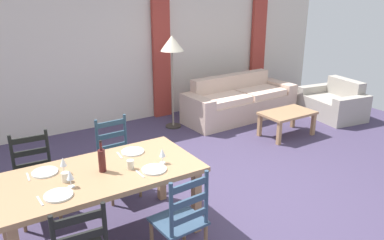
% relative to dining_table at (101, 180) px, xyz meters
% --- Properties ---
extents(ground_plane, '(9.60, 9.60, 0.02)m').
position_rel_dining_table_xyz_m(ground_plane, '(1.52, -0.00, -0.67)').
color(ground_plane, '#423755').
extents(wall_far, '(9.60, 0.16, 2.70)m').
position_rel_dining_table_xyz_m(wall_far, '(1.52, 3.30, 0.69)').
color(wall_far, beige).
rests_on(wall_far, ground_plane).
extents(curtain_panel_left, '(0.35, 0.08, 2.20)m').
position_rel_dining_table_xyz_m(curtain_panel_left, '(2.36, 3.16, 0.44)').
color(curtain_panel_left, '#A5392F').
rests_on(curtain_panel_left, ground_plane).
extents(curtain_panel_right, '(0.35, 0.08, 2.20)m').
position_rel_dining_table_xyz_m(curtain_panel_right, '(4.76, 3.16, 0.44)').
color(curtain_panel_right, '#A5392F').
rests_on(curtain_panel_right, ground_plane).
extents(dining_table, '(1.90, 0.96, 0.75)m').
position_rel_dining_table_xyz_m(dining_table, '(0.00, 0.00, 0.00)').
color(dining_table, '#A67C56').
rests_on(dining_table, ground_plane).
extents(dining_chair_near_right, '(0.45, 0.43, 0.96)m').
position_rel_dining_table_xyz_m(dining_chair_near_right, '(0.45, -0.77, -0.19)').
color(dining_chair_near_right, '#2F465E').
rests_on(dining_chair_near_right, ground_plane).
extents(dining_chair_far_left, '(0.45, 0.43, 0.96)m').
position_rel_dining_table_xyz_m(dining_chair_far_left, '(-0.47, 0.77, -0.19)').
color(dining_chair_far_left, black).
rests_on(dining_chair_far_left, ground_plane).
extents(dining_chair_far_right, '(0.43, 0.41, 0.96)m').
position_rel_dining_table_xyz_m(dining_chair_far_right, '(0.46, 0.77, -0.19)').
color(dining_chair_far_right, '#2C4758').
rests_on(dining_chair_far_right, ground_plane).
extents(dinner_plate_near_left, '(0.24, 0.24, 0.02)m').
position_rel_dining_table_xyz_m(dinner_plate_near_left, '(-0.45, -0.25, 0.10)').
color(dinner_plate_near_left, white).
rests_on(dinner_plate_near_left, dining_table).
extents(fork_near_left, '(0.02, 0.17, 0.01)m').
position_rel_dining_table_xyz_m(fork_near_left, '(-0.60, -0.25, 0.09)').
color(fork_near_left, silver).
rests_on(fork_near_left, dining_table).
extents(dinner_plate_near_right, '(0.24, 0.24, 0.02)m').
position_rel_dining_table_xyz_m(dinner_plate_near_right, '(0.45, -0.25, 0.10)').
color(dinner_plate_near_right, white).
rests_on(dinner_plate_near_right, dining_table).
extents(fork_near_right, '(0.02, 0.17, 0.01)m').
position_rel_dining_table_xyz_m(fork_near_right, '(0.30, -0.25, 0.09)').
color(fork_near_right, silver).
rests_on(fork_near_right, dining_table).
extents(dinner_plate_far_left, '(0.24, 0.24, 0.02)m').
position_rel_dining_table_xyz_m(dinner_plate_far_left, '(-0.45, 0.25, 0.10)').
color(dinner_plate_far_left, white).
rests_on(dinner_plate_far_left, dining_table).
extents(fork_far_left, '(0.03, 0.17, 0.01)m').
position_rel_dining_table_xyz_m(fork_far_left, '(-0.60, 0.25, 0.09)').
color(fork_far_left, silver).
rests_on(fork_far_left, dining_table).
extents(dinner_plate_far_right, '(0.24, 0.24, 0.02)m').
position_rel_dining_table_xyz_m(dinner_plate_far_right, '(0.45, 0.25, 0.10)').
color(dinner_plate_far_right, white).
rests_on(dinner_plate_far_right, dining_table).
extents(fork_far_right, '(0.03, 0.17, 0.01)m').
position_rel_dining_table_xyz_m(fork_far_right, '(0.30, 0.25, 0.09)').
color(fork_far_right, silver).
rests_on(fork_far_right, dining_table).
extents(wine_bottle, '(0.07, 0.07, 0.32)m').
position_rel_dining_table_xyz_m(wine_bottle, '(0.03, -0.01, 0.20)').
color(wine_bottle, '#471919').
rests_on(wine_bottle, dining_table).
extents(wine_glass_near_left, '(0.06, 0.06, 0.16)m').
position_rel_dining_table_xyz_m(wine_glass_near_left, '(-0.31, -0.15, 0.20)').
color(wine_glass_near_left, white).
rests_on(wine_glass_near_left, dining_table).
extents(wine_glass_near_right, '(0.06, 0.06, 0.16)m').
position_rel_dining_table_xyz_m(wine_glass_near_right, '(0.59, -0.16, 0.20)').
color(wine_glass_near_right, white).
rests_on(wine_glass_near_right, dining_table).
extents(wine_glass_far_left, '(0.06, 0.06, 0.16)m').
position_rel_dining_table_xyz_m(wine_glass_far_left, '(-0.29, 0.15, 0.20)').
color(wine_glass_far_left, white).
rests_on(wine_glass_far_left, dining_table).
extents(coffee_cup_primary, '(0.07, 0.07, 0.09)m').
position_rel_dining_table_xyz_m(coffee_cup_primary, '(0.27, -0.10, 0.13)').
color(coffee_cup_primary, beige).
rests_on(coffee_cup_primary, dining_table).
extents(coffee_cup_secondary, '(0.07, 0.07, 0.09)m').
position_rel_dining_table_xyz_m(coffee_cup_secondary, '(-0.33, -0.02, 0.13)').
color(coffee_cup_secondary, beige).
rests_on(coffee_cup_secondary, dining_table).
extents(couch, '(2.31, 0.89, 0.80)m').
position_rel_dining_table_xyz_m(couch, '(3.55, 2.30, -0.37)').
color(couch, beige).
rests_on(couch, ground_plane).
extents(coffee_table, '(0.90, 0.56, 0.42)m').
position_rel_dining_table_xyz_m(coffee_table, '(3.63, 1.08, -0.31)').
color(coffee_table, '#A67C56').
rests_on(coffee_table, ground_plane).
extents(armchair_upholstered, '(0.96, 1.26, 0.72)m').
position_rel_dining_table_xyz_m(armchair_upholstered, '(5.17, 1.32, -0.41)').
color(armchair_upholstered, '#A7A095').
rests_on(armchair_upholstered, ground_plane).
extents(standing_lamp, '(0.40, 0.40, 1.64)m').
position_rel_dining_table_xyz_m(standing_lamp, '(2.21, 2.48, 0.75)').
color(standing_lamp, '#332D28').
rests_on(standing_lamp, ground_plane).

